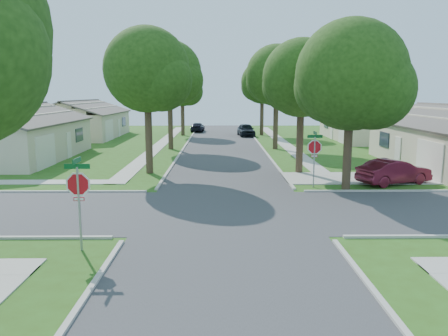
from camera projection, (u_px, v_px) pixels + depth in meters
ground at (227, 211)px, 18.61m from camera, size 100.00×100.00×0.00m
road_ns at (227, 211)px, 18.61m from camera, size 7.00×100.00×0.02m
sidewalk_ne at (283, 142)px, 44.29m from camera, size 1.20×40.00×0.04m
sidewalk_nw at (163, 143)px, 44.17m from camera, size 1.20×40.00×0.04m
driveway at (359, 178)px, 25.67m from camera, size 8.80×3.60×0.05m
stop_sign_sw at (78, 188)px, 13.59m from camera, size 1.05×0.80×2.98m
stop_sign_ne at (314, 149)px, 22.94m from camera, size 1.05×0.80×2.98m
tree_e_near at (302, 82)px, 26.57m from camera, size 4.97×4.80×8.28m
tree_e_mid at (277, 78)px, 38.30m from camera, size 5.59×5.40×9.21m
tree_e_far at (263, 84)px, 51.16m from camera, size 5.17×5.00×8.72m
tree_w_near at (148, 74)px, 26.41m from camera, size 5.38×5.20×8.97m
tree_w_mid at (170, 75)px, 38.17m from camera, size 5.80×5.60×9.56m
tree_w_far at (183, 88)px, 51.15m from camera, size 4.76×4.60×8.04m
tree_ne_corner at (352, 80)px, 21.87m from camera, size 5.80×5.60×8.66m
house_ne_far at (370, 126)px, 47.08m from camera, size 8.42×13.60×4.23m
house_nw_near at (12, 139)px, 32.99m from camera, size 8.42×13.60×4.23m
house_nw_far at (82, 124)px, 49.74m from camera, size 8.42×13.60×4.23m
car_driveway at (394, 172)px, 24.00m from camera, size 4.44×2.90×1.38m
car_curb_east at (246, 130)px, 51.01m from camera, size 2.12×4.45×1.47m
car_curb_west at (198, 127)px, 56.89m from camera, size 1.81×4.08×1.16m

